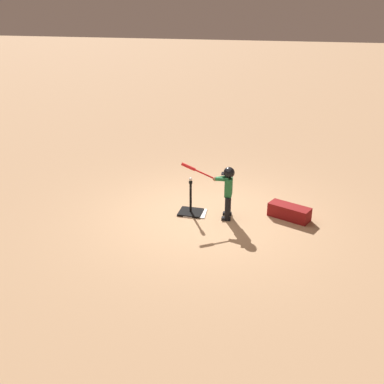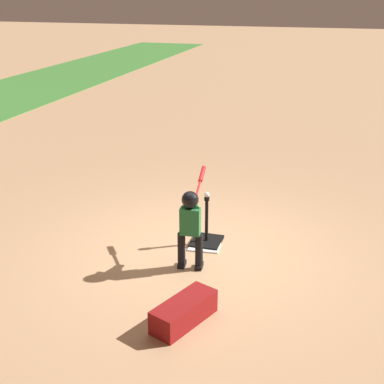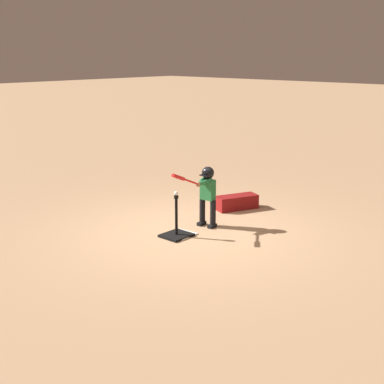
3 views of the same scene
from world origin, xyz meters
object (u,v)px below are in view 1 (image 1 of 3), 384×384
at_px(equipment_bag, 289,212).
at_px(baseball, 191,179).
at_px(batter_child, 226,186).
at_px(batting_tee, 191,209).

bearing_deg(equipment_bag, baseball, 30.10).
relative_size(batter_child, equipment_bag, 1.36).
bearing_deg(equipment_bag, batter_child, 35.39).
distance_m(batting_tee, baseball, 0.67).
height_order(batting_tee, batter_child, batter_child).
distance_m(batting_tee, equipment_bag, 2.02).
xyz_separation_m(baseball, equipment_bag, (-2.00, -0.26, -0.62)).
bearing_deg(baseball, equipment_bag, -172.61).
xyz_separation_m(batter_child, baseball, (0.74, -0.02, 0.06)).
distance_m(batter_child, baseball, 0.75).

